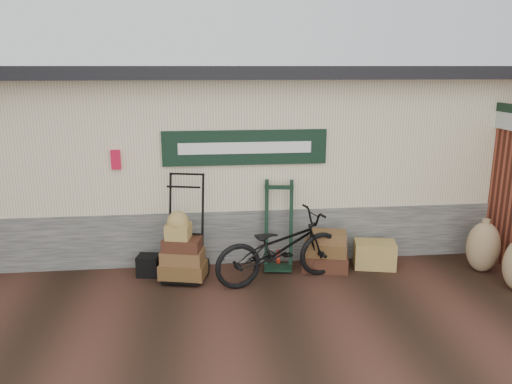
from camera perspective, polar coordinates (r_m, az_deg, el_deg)
ground at (r=7.57m, az=1.81°, el=-10.79°), size 80.00×80.00×0.00m
station_building at (r=9.71m, az=-0.45°, el=4.81°), size 14.40×4.10×3.20m
porter_trolley at (r=7.71m, az=-8.13°, el=-3.89°), size 0.94×0.79×1.65m
green_barrow at (r=8.03m, az=2.61°, el=-3.81°), size 0.58×0.52×1.43m
suitcase_stack at (r=8.15m, az=7.92°, el=-6.61°), size 0.82×0.62×0.65m
wicker_hamper at (r=8.43m, az=13.40°, el=-6.95°), size 0.73×0.56×0.43m
black_trunk at (r=8.07m, az=-12.18°, el=-8.20°), size 0.38×0.34×0.33m
bicycle at (r=7.54m, az=2.79°, el=-5.93°), size 1.25×2.19×1.21m
burlap_sack_left at (r=8.74m, az=24.53°, el=-5.74°), size 0.64×0.60×0.82m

